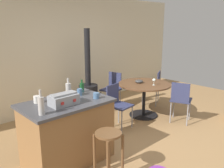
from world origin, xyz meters
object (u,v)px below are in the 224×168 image
Objects in this scene: toolbox at (64,99)px; cup_1 at (96,96)px; bottle_0 at (41,105)px; bottle_2 at (68,89)px; bottle_1 at (82,87)px; serving_bowl at (139,81)px; dining_table at (144,91)px; folding_chair_near at (181,99)px; cup_0 at (37,99)px; kitchen_island at (68,131)px; folding_chair_right at (117,103)px; folding_chair_left at (112,87)px; wooden_stool at (108,144)px; wine_glass at (154,80)px; folding_chair_far at (154,85)px; cup_2 at (80,92)px; wood_stove at (88,92)px.

toolbox is 0.52m from cup_1.
bottle_0 is 1.12× the size of bottle_2.
bottle_1 is 1.78m from serving_bowl.
cup_1 is at bearing -162.92° from dining_table.
cup_0 is at bearing 167.44° from folding_chair_near.
kitchen_island is at bearing -167.16° from serving_bowl.
kitchen_island is at bearing -131.40° from bottle_2.
cup_1 is at bearing -151.41° from folding_chair_right.
folding_chair_left is 2.72× the size of bottle_0.
wooden_stool is at bearing -76.31° from kitchen_island.
bottle_0 is 0.79m from bottle_2.
toolbox is (-2.35, -0.48, 0.44)m from dining_table.
kitchen_island reaches higher than serving_bowl.
folding_chair_right is 0.99m from wine_glass.
folding_chair_far is (3.03, 0.71, 0.04)m from kitchen_island.
bottle_2 is 2.07m from serving_bowl.
wooden_stool is 0.56× the size of dining_table.
folding_chair_left is 7.47× the size of cup_2.
folding_chair_near reaches higher than folding_chair_left.
bottle_0 reaches higher than kitchen_island.
bottle_0 reaches higher than folding_chair_near.
bottle_0 is (-2.74, -0.61, 0.48)m from dining_table.
wine_glass is at bearing 22.33° from wooden_stool.
folding_chair_near is 2.13m from cup_1.
dining_table is at bearing 7.76° from cup_2.
wooden_stool is 0.75× the size of folding_chair_left.
cup_1 is at bearing -139.44° from folding_chair_left.
cup_1 is (0.91, 0.04, -0.08)m from bottle_0.
wooden_stool is 2.05× the size of bottle_0.
folding_chair_far is at bearing 12.32° from folding_chair_right.
cup_1 is at bearing 174.16° from folding_chair_near.
wine_glass is at bearing 10.21° from cup_1.
bottle_0 reaches higher than toolbox.
serving_bowl is (-0.28, 0.90, 0.25)m from folding_chair_near.
folding_chair_left is 0.83m from serving_bowl.
dining_table is at bearing 5.08° from bottle_2.
kitchen_island is 2.29m from dining_table.
folding_chair_left is (2.13, 1.29, 0.04)m from kitchen_island.
cup_0 reaches higher than folding_chair_right.
folding_chair_near is 7.07× the size of cup_1.
serving_bowl is (2.03, 0.30, -0.26)m from bottle_2.
wooden_stool is 0.73× the size of folding_chair_near.
serving_bowl is at bearing 30.85° from wooden_stool.
kitchen_island is 4.50× the size of bottle_2.
bottle_2 is at bearing -170.15° from bottle_1.
bottle_1 is at bearing 1.08° from cup_0.
bottle_2 is at bearing 48.60° from kitchen_island.
bottle_2 reaches higher than folding_chair_far.
wood_stove is 6.79× the size of bottle_2.
folding_chair_right is at bearing 146.18° from folding_chair_near.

